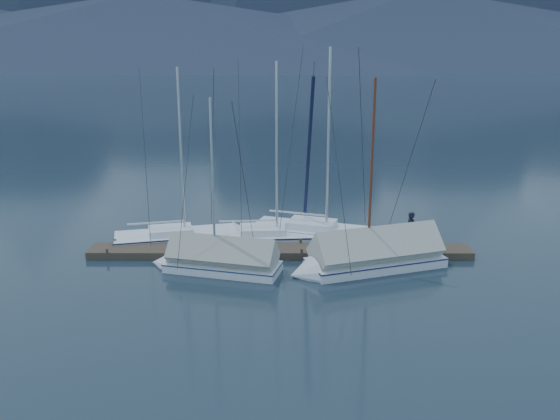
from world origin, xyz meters
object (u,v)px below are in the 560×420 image
at_px(sailboat_open_right, 337,236).
at_px(sailboat_covered_far, 213,262).
at_px(sailboat_open_left, 195,237).
at_px(sailboat_covered_near, 365,259).
at_px(sailboat_open_mid, 287,238).
at_px(person, 411,229).

height_order(sailboat_open_right, sailboat_covered_far, sailboat_open_right).
xyz_separation_m(sailboat_open_left, sailboat_covered_near, (8.10, -3.93, 0.29)).
distance_m(sailboat_open_mid, sailboat_covered_near, 5.14).
xyz_separation_m(sailboat_open_right, sailboat_covered_far, (-5.86, -4.35, 0.22)).
bearing_deg(sailboat_open_left, sailboat_covered_far, -71.61).
bearing_deg(sailboat_covered_far, sailboat_covered_near, 1.89).
distance_m(sailboat_open_left, sailboat_covered_near, 9.01).
relative_size(sailboat_covered_near, person, 5.49).
bearing_deg(sailboat_covered_near, sailboat_covered_far, -178.11).
xyz_separation_m(sailboat_covered_near, person, (2.46, 2.07, 0.72)).
bearing_deg(sailboat_open_left, person, -10.01).
bearing_deg(sailboat_covered_far, sailboat_open_mid, 50.83).
relative_size(sailboat_open_right, person, 6.21).
bearing_deg(sailboat_open_right, sailboat_open_mid, -173.46).
height_order(sailboat_covered_near, sailboat_covered_far, sailboat_covered_near).
height_order(sailboat_open_right, person, sailboat_open_right).
bearing_deg(person, sailboat_open_right, 38.84).
relative_size(sailboat_open_left, sailboat_covered_near, 1.02).
height_order(sailboat_open_left, person, sailboat_open_left).
bearing_deg(sailboat_open_mid, sailboat_covered_far, -129.17).
height_order(sailboat_open_mid, person, sailboat_open_mid).
xyz_separation_m(sailboat_open_left, person, (10.55, -1.86, 1.02)).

